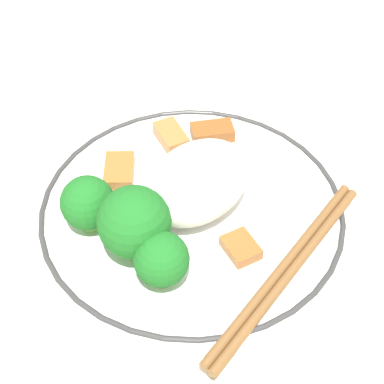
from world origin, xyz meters
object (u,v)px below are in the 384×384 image
(plate, at_px, (192,213))
(broccoli_back_center, at_px, (130,220))
(broccoli_back_left, at_px, (88,203))
(broccoli_back_right, at_px, (161,260))
(chopsticks, at_px, (288,268))

(plate, bearing_deg, broccoli_back_center, 176.13)
(broccoli_back_left, relative_size, broccoli_back_center, 0.76)
(broccoli_back_left, bearing_deg, broccoli_back_right, -89.80)
(broccoli_back_center, relative_size, broccoli_back_right, 1.36)
(broccoli_back_left, distance_m, broccoli_back_center, 0.05)
(broccoli_back_right, bearing_deg, broccoli_back_left, 90.20)
(broccoli_back_right, height_order, chopsticks, broccoli_back_right)
(chopsticks, bearing_deg, broccoli_back_center, 122.73)
(chopsticks, bearing_deg, broccoli_back_left, 116.12)
(plate, bearing_deg, broccoli_back_left, 145.32)
(broccoli_back_center, height_order, chopsticks, broccoli_back_center)
(broccoli_back_left, xyz_separation_m, broccoli_back_right, (0.00, -0.08, -0.00))
(broccoli_back_center, bearing_deg, broccoli_back_right, -98.26)
(chopsticks, bearing_deg, broccoli_back_right, 137.82)
(plate, height_order, broccoli_back_center, broccoli_back_center)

